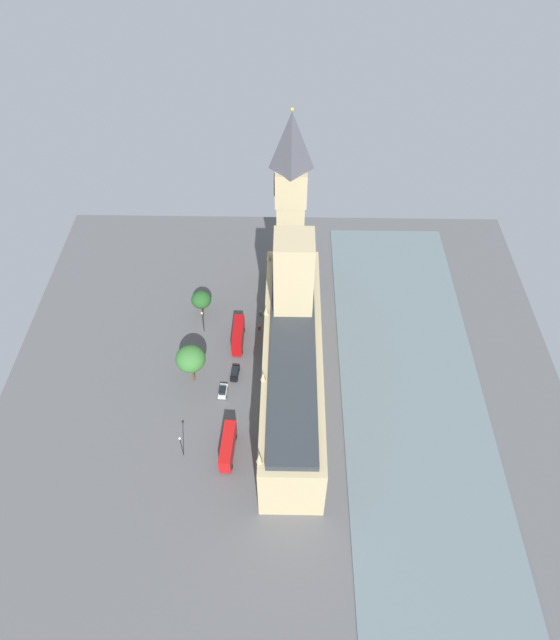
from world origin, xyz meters
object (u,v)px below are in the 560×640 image
object	(u,v)px
parliament_building	(292,355)
plane_tree_far_end	(191,359)
pedestrian_midblock	(259,328)
car_white_under_trees	(223,391)
double_decker_bus_by_river_gate	(238,335)
pedestrian_trailing	(260,314)
double_decker_bus_kerbside	(228,446)
car_black_leading	(235,373)
street_lamp_near_tower	(202,318)
street_lamp_opposite_hall	(181,443)
clock_tower	(291,201)
plane_tree_corner	(201,300)

from	to	relation	value
parliament_building	plane_tree_far_end	bearing A→B (deg)	-0.33
pedestrian_midblock	car_white_under_trees	bearing A→B (deg)	138.53
double_decker_bus_by_river_gate	pedestrian_trailing	xyz separation A→B (m)	(-5.13, -9.41, -1.91)
double_decker_bus_kerbside	parliament_building	bearing A→B (deg)	58.24
double_decker_bus_by_river_gate	car_white_under_trees	bearing A→B (deg)	81.41
car_white_under_trees	pedestrian_midblock	size ratio (longest dim) A/B	2.56
parliament_building	car_black_leading	distance (m)	16.49
plane_tree_far_end	street_lamp_near_tower	bearing A→B (deg)	-92.64
street_lamp_opposite_hall	clock_tower	bearing A→B (deg)	-111.80
parliament_building	street_lamp_opposite_hall	xyz separation A→B (m)	(23.32, 20.19, -5.12)
parliament_building	street_lamp_opposite_hall	world-z (taller)	parliament_building
pedestrian_trailing	car_black_leading	bearing A→B (deg)	150.73
parliament_building	double_decker_bus_by_river_gate	world-z (taller)	parliament_building
double_decker_bus_kerbside	street_lamp_near_tower	world-z (taller)	street_lamp_near_tower
parliament_building	car_white_under_trees	distance (m)	18.89
parliament_building	clock_tower	xyz separation A→B (m)	(0.77, -36.16, 16.33)
clock_tower	plane_tree_far_end	world-z (taller)	clock_tower
street_lamp_opposite_hall	car_black_leading	bearing A→B (deg)	-113.79
plane_tree_corner	clock_tower	bearing A→B (deg)	-147.97
car_white_under_trees	street_lamp_near_tower	size ratio (longest dim) A/B	0.59
clock_tower	parliament_building	bearing A→B (deg)	91.23
pedestrian_trailing	pedestrian_midblock	distance (m)	5.13
double_decker_bus_kerbside	car_black_leading	bearing A→B (deg)	93.35
car_white_under_trees	street_lamp_opposite_hall	distance (m)	18.36
pedestrian_trailing	street_lamp_opposite_hall	world-z (taller)	street_lamp_opposite_hall
parliament_building	clock_tower	size ratio (longest dim) A/B	1.24
double_decker_bus_kerbside	street_lamp_opposite_hall	distance (m)	9.98
car_black_leading	plane_tree_far_end	bearing A→B (deg)	14.09
clock_tower	double_decker_bus_by_river_gate	size ratio (longest dim) A/B	4.83
double_decker_bus_kerbside	street_lamp_near_tower	distance (m)	36.56
plane_tree_far_end	car_white_under_trees	bearing A→B (deg)	151.86
double_decker_bus_kerbside	pedestrian_midblock	xyz separation A→B (m)	(-5.19, -35.99, -1.91)
pedestrian_midblock	car_black_leading	bearing A→B (deg)	139.87
double_decker_bus_by_river_gate	street_lamp_near_tower	world-z (taller)	street_lamp_near_tower
car_black_leading	plane_tree_far_end	xyz separation A→B (m)	(9.76, 1.57, 7.02)
plane_tree_corner	street_lamp_opposite_hall	world-z (taller)	plane_tree_corner
clock_tower	pedestrian_midblock	bearing A→B (deg)	68.73
plane_tree_far_end	street_lamp_opposite_hall	world-z (taller)	plane_tree_far_end
pedestrian_trailing	street_lamp_opposite_hall	bearing A→B (deg)	145.90
car_white_under_trees	pedestrian_trailing	world-z (taller)	car_white_under_trees
car_black_leading	street_lamp_near_tower	xyz separation A→B (m)	(9.04, -14.17, 3.91)
double_decker_bus_kerbside	pedestrian_trailing	world-z (taller)	double_decker_bus_kerbside
double_decker_bus_by_river_gate	pedestrian_midblock	xyz separation A→B (m)	(-5.11, -4.28, -1.91)
plane_tree_far_end	parliament_building	bearing A→B (deg)	179.67
pedestrian_midblock	street_lamp_opposite_hall	bearing A→B (deg)	137.29
pedestrian_midblock	street_lamp_near_tower	bearing A→B (deg)	71.95
parliament_building	double_decker_bus_kerbside	distance (m)	24.85
parliament_building	car_black_leading	xyz separation A→B (m)	(13.67, -1.70, -9.07)
clock_tower	street_lamp_opposite_hall	bearing A→B (deg)	68.20
street_lamp_near_tower	car_white_under_trees	bearing A→B (deg)	108.47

